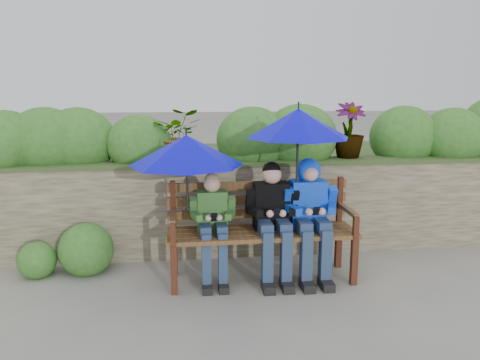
{
  "coord_description": "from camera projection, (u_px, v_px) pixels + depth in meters",
  "views": [
    {
      "loc": [
        -0.54,
        -4.23,
        1.83
      ],
      "look_at": [
        0.0,
        0.1,
        0.95
      ],
      "focal_mm": 35.0,
      "sensor_mm": 36.0,
      "label": 1
    }
  ],
  "objects": [
    {
      "name": "umbrella_left",
      "position": [
        186.0,
        150.0,
        4.18
      ],
      "size": [
        1.04,
        1.04,
        0.76
      ],
      "color": "#0000D2",
      "rests_on": "ground"
    },
    {
      "name": "park_bench",
      "position": [
        261.0,
        224.0,
        4.48
      ],
      "size": [
        1.78,
        0.52,
        0.94
      ],
      "color": "#442113",
      "rests_on": "ground"
    },
    {
      "name": "boy_middle",
      "position": [
        273.0,
        215.0,
        4.39
      ],
      "size": [
        0.49,
        0.57,
        1.13
      ],
      "color": "black",
      "rests_on": "ground"
    },
    {
      "name": "ground",
      "position": [
        241.0,
        278.0,
        4.54
      ],
      "size": [
        60.0,
        60.0,
        0.0
      ],
      "primitive_type": "plane",
      "color": "slate",
      "rests_on": "ground"
    },
    {
      "name": "boy_left",
      "position": [
        213.0,
        221.0,
        4.34
      ],
      "size": [
        0.42,
        0.49,
        1.04
      ],
      "color": "#2C6527",
      "rests_on": "ground"
    },
    {
      "name": "boy_right",
      "position": [
        310.0,
        208.0,
        4.43
      ],
      "size": [
        0.51,
        0.62,
        1.16
      ],
      "color": "blue",
      "rests_on": "ground"
    },
    {
      "name": "garden_backdrop",
      "position": [
        222.0,
        182.0,
        5.96
      ],
      "size": [
        8.0,
        2.87,
        1.76
      ],
      "color": "brown",
      "rests_on": "ground"
    },
    {
      "name": "umbrella_right",
      "position": [
        298.0,
        123.0,
        4.28
      ],
      "size": [
        0.97,
        0.97,
        0.97
      ],
      "color": "#0000D2",
      "rests_on": "ground"
    }
  ]
}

